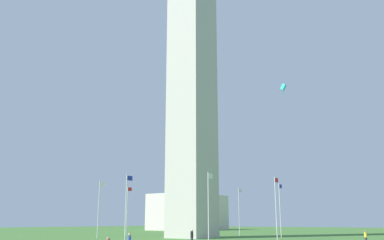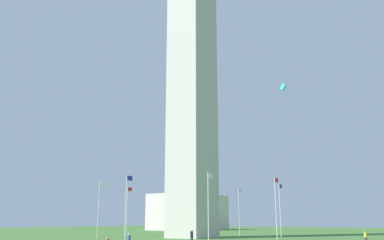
# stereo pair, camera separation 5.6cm
# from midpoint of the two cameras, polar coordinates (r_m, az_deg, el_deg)

# --- Properties ---
(ground_plane) EXTENTS (260.00, 260.00, 0.00)m
(ground_plane) POSITION_cam_midpoint_polar(r_m,az_deg,el_deg) (69.77, 0.02, -15.59)
(ground_plane) COLOR #3D6B2D
(obelisk_monument) EXTENTS (6.33, 6.33, 57.53)m
(obelisk_monument) POSITION_cam_midpoint_polar(r_m,az_deg,el_deg) (74.46, 0.02, 7.12)
(obelisk_monument) COLOR #B7B2A8
(obelisk_monument) RESTS_ON ground
(flagpole_n) EXTENTS (1.12, 0.14, 8.80)m
(flagpole_n) POSITION_cam_midpoint_polar(r_m,az_deg,el_deg) (82.10, 6.39, -11.84)
(flagpole_n) COLOR silver
(flagpole_n) RESTS_ON ground
(flagpole_ne) EXTENTS (1.12, 0.14, 8.80)m
(flagpole_ne) POSITION_cam_midpoint_polar(r_m,az_deg,el_deg) (84.45, -1.40, -11.95)
(flagpole_ne) COLOR silver
(flagpole_ne) RESTS_ON ground
(flagpole_e) EXTENTS (1.12, 0.14, 8.80)m
(flagpole_e) POSITION_cam_midpoint_polar(r_m,az_deg,el_deg) (79.54, -8.68, -11.72)
(flagpole_e) COLOR silver
(flagpole_e) RESTS_ON ground
(flagpole_se) EXTENTS (1.12, 0.14, 8.80)m
(flagpole_se) POSITION_cam_midpoint_polar(r_m,az_deg,el_deg) (69.27, -12.39, -11.33)
(flagpole_se) COLOR silver
(flagpole_se) RESTS_ON ground
(flagpole_s) EXTENTS (1.12, 0.14, 8.80)m
(flagpole_s) POSITION_cam_midpoint_polar(r_m,az_deg,el_deg) (58.65, -8.81, -11.16)
(flagpole_s) COLOR silver
(flagpole_s) RESTS_ON ground
(flagpole_sw) EXTENTS (1.12, 0.14, 8.80)m
(flagpole_sw) POSITION_cam_midpoint_polar(r_m,az_deg,el_deg) (55.21, 2.27, -11.17)
(flagpole_sw) COLOR silver
(flagpole_sw) RESTS_ON ground
(flagpole_w) EXTENTS (1.12, 0.14, 8.80)m
(flagpole_w) POSITION_cam_midpoint_polar(r_m,az_deg,el_deg) (62.07, 11.25, -11.18)
(flagpole_w) COLOR silver
(flagpole_w) RESTS_ON ground
(flagpole_nw) EXTENTS (1.12, 0.14, 8.80)m
(flagpole_nw) POSITION_cam_midpoint_polar(r_m,az_deg,el_deg) (73.37, 11.79, -11.46)
(flagpole_nw) COLOR silver
(flagpole_nw) RESTS_ON ground
(person_black_shirt) EXTENTS (0.32, 0.32, 1.73)m
(person_black_shirt) POSITION_cam_midpoint_polar(r_m,az_deg,el_deg) (49.77, -0.00, -15.47)
(person_black_shirt) COLOR #2D2D38
(person_black_shirt) RESTS_ON ground
(person_yellow_shirt) EXTENTS (0.32, 0.32, 1.60)m
(person_yellow_shirt) POSITION_cam_midpoint_polar(r_m,az_deg,el_deg) (54.22, 22.35, -14.40)
(person_yellow_shirt) COLOR #2D2D38
(person_yellow_shirt) RESTS_ON ground
(kite_cyan_box) EXTENTS (0.54, 0.91, 1.92)m
(kite_cyan_box) POSITION_cam_midpoint_polar(r_m,az_deg,el_deg) (63.39, 12.18, 4.36)
(kite_cyan_box) COLOR #33C6D1
(distant_building) EXTENTS (23.07, 14.28, 10.42)m
(distant_building) POSITION_cam_midpoint_polar(r_m,az_deg,el_deg) (131.70, -0.45, -12.30)
(distant_building) COLOR beige
(distant_building) RESTS_ON ground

